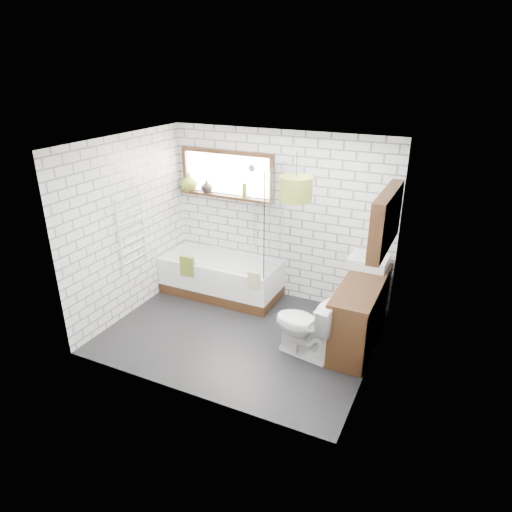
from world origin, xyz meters
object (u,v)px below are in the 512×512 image
at_px(bathtub, 221,276).
at_px(pendant, 296,189).
at_px(vanity, 360,313).
at_px(toilet, 305,326).
at_px(basin, 368,261).

relative_size(bathtub, pendant, 5.09).
distance_m(vanity, pendant, 1.92).
bearing_deg(vanity, toilet, -133.89).
bearing_deg(pendant, basin, 60.73).
xyz_separation_m(bathtub, toilet, (1.71, -0.96, 0.11)).
distance_m(toilet, pendant, 1.70).
xyz_separation_m(vanity, pendant, (-0.69, -0.63, 1.67)).
xyz_separation_m(vanity, basin, (-0.06, 0.50, 0.50)).
height_order(bathtub, toilet, toilet).
height_order(bathtub, vanity, vanity).
xyz_separation_m(bathtub, pendant, (1.55, -1.03, 1.81)).
relative_size(vanity, pendant, 4.19).
relative_size(bathtub, basin, 3.71).
relative_size(bathtub, vanity, 1.22).
height_order(basin, pendant, pendant).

